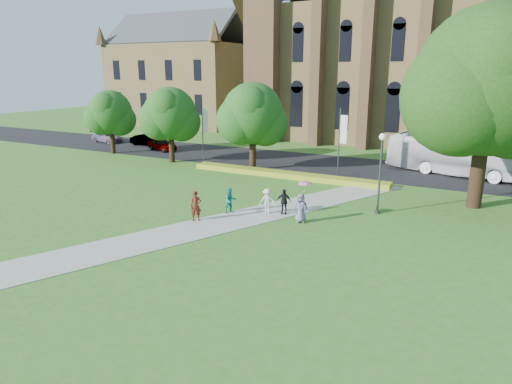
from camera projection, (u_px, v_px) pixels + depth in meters
The scene contains 23 objects.
ground at pixel (228, 225), 27.64m from camera, with size 160.00×160.00×0.00m, color #376C20.
road at pixel (333, 165), 44.75m from camera, with size 160.00×10.00×0.02m, color black.
footpath at pixel (236, 220), 28.49m from camera, with size 3.20×30.00×0.04m, color #B2B2A8.
flower_hedge at pixel (286, 175), 39.77m from camera, with size 18.00×1.40×0.45m, color gold.
cathedral at pixel (472, 35), 53.78m from camera, with size 52.60×18.25×28.00m.
building_west at pixel (182, 69), 76.40m from camera, with size 22.00×14.00×18.30m.
streetlamp at pixel (381, 164), 28.99m from camera, with size 0.44×0.44×5.24m.
large_tree at pixel (489, 81), 29.06m from camera, with size 9.60×9.60×13.20m.
street_tree_0 at pixel (170, 114), 45.07m from camera, with size 5.20×5.20×7.50m.
street_tree_1 at pixel (253, 114), 41.38m from camera, with size 5.60×5.60×8.05m.
street_tree_2 at pixel (110, 113), 50.04m from camera, with size 4.80×4.80×6.95m.
banner_pole_0 at pixel (340, 139), 38.82m from camera, with size 0.70×0.10×6.00m.
banner_pole_1 at pixel (204, 129), 45.09m from camera, with size 0.70×0.10×6.00m.
tour_coach at pixel (460, 156), 40.05m from camera, with size 2.91×12.44×3.47m, color white.
car_0 at pixel (162, 144), 52.70m from camera, with size 1.64×4.07×1.39m, color gray.
car_1 at pixel (146, 140), 56.16m from camera, with size 1.41×4.04×1.33m, color gray.
car_2 at pixel (107, 137), 58.79m from camera, with size 1.95×4.80×1.39m, color gray.
pedestrian_0 at pixel (196, 206), 28.07m from camera, with size 0.68×0.45×1.87m, color #551D13.
pedestrian_1 at pixel (230, 201), 29.64m from camera, with size 0.80×0.62×1.65m, color #19816F.
pedestrian_2 at pixel (267, 201), 29.46m from camera, with size 1.08×0.62×1.67m, color silver.
pedestrian_3 at pixel (284, 201), 29.44m from camera, with size 0.96×0.40×1.65m, color black.
pedestrian_4 at pixel (301, 208), 27.82m from camera, with size 0.87×0.57×1.78m, color slate.
parasol at pixel (305, 188), 27.49m from camera, with size 0.83×0.83×0.73m, color #CA8E9B.
Camera 1 is at (13.66, -22.40, 9.11)m, focal length 32.00 mm.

